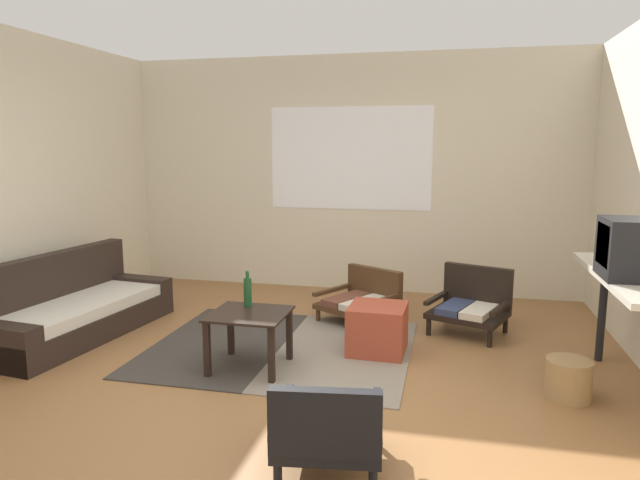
% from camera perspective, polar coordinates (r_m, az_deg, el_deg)
% --- Properties ---
extents(ground_plane, '(7.80, 7.80, 0.00)m').
position_cam_1_polar(ground_plane, '(4.04, -4.92, -15.19)').
color(ground_plane, olive).
extents(far_wall_with_window, '(5.60, 0.13, 2.70)m').
position_cam_1_polar(far_wall_with_window, '(6.66, 3.09, 6.59)').
color(far_wall_with_window, beige).
rests_on(far_wall_with_window, ground).
extents(area_rug, '(2.15, 1.85, 0.01)m').
position_cam_1_polar(area_rug, '(4.87, -3.93, -10.72)').
color(area_rug, '#38332D').
rests_on(area_rug, ground).
extents(couch, '(0.94, 1.91, 0.72)m').
position_cam_1_polar(couch, '(5.58, -23.57, -6.54)').
color(couch, black).
rests_on(couch, ground).
extents(coffee_table, '(0.57, 0.54, 0.44)m').
position_cam_1_polar(coffee_table, '(4.37, -7.09, -8.39)').
color(coffee_table, black).
rests_on(coffee_table, ground).
extents(armchair_by_window, '(0.85, 0.84, 0.49)m').
position_cam_1_polar(armchair_by_window, '(5.55, 4.23, -5.81)').
color(armchair_by_window, '#472D19').
rests_on(armchair_by_window, ground).
extents(armchair_striped_foreground, '(0.62, 0.67, 0.55)m').
position_cam_1_polar(armchair_striped_foreground, '(3.07, 0.82, -18.23)').
color(armchair_striped_foreground, black).
rests_on(armchair_striped_foreground, ground).
extents(armchair_corner, '(0.78, 0.73, 0.59)m').
position_cam_1_polar(armchair_corner, '(5.36, 14.92, -6.12)').
color(armchair_corner, black).
rests_on(armchair_corner, ground).
extents(ottoman_orange, '(0.47, 0.47, 0.40)m').
position_cam_1_polar(ottoman_orange, '(4.72, 5.80, -8.89)').
color(ottoman_orange, '#993D28').
rests_on(ottoman_orange, ground).
extents(console_shelf, '(0.47, 1.53, 0.86)m').
position_cam_1_polar(console_shelf, '(4.25, 28.98, -4.26)').
color(console_shelf, '#B2AD9E').
rests_on(console_shelf, ground).
extents(clay_vase, '(0.20, 0.20, 0.30)m').
position_cam_1_polar(clay_vase, '(4.46, 28.28, -0.92)').
color(clay_vase, '#935B38').
rests_on(clay_vase, console_shelf).
extents(glass_bottle, '(0.06, 0.06, 0.28)m').
position_cam_1_polar(glass_bottle, '(4.47, -7.26, -5.15)').
color(glass_bottle, '#194723').
rests_on(glass_bottle, coffee_table).
extents(wicker_basket, '(0.30, 0.30, 0.27)m').
position_cam_1_polar(wicker_basket, '(4.26, 23.65, -12.67)').
color(wicker_basket, '#9E7A4C').
rests_on(wicker_basket, ground).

